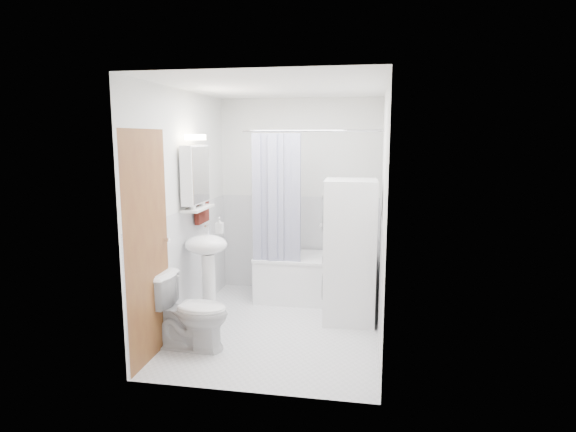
% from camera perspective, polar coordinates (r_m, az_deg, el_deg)
% --- Properties ---
extents(floor, '(2.60, 2.60, 0.00)m').
position_cam_1_polar(floor, '(5.08, -0.92, -13.03)').
color(floor, silver).
rests_on(floor, ground).
extents(room_walls, '(2.60, 2.60, 2.60)m').
position_cam_1_polar(room_walls, '(4.71, -0.97, 3.93)').
color(room_walls, silver).
rests_on(room_walls, ground).
extents(wainscot, '(1.98, 2.58, 2.58)m').
position_cam_1_polar(wainscot, '(5.16, -0.32, -5.62)').
color(wainscot, white).
rests_on(wainscot, ground).
extents(door, '(0.05, 2.00, 2.00)m').
position_cam_1_polar(door, '(4.55, -14.14, -2.75)').
color(door, brown).
rests_on(door, ground).
extents(bathtub, '(1.39, 0.66, 0.53)m').
position_cam_1_polar(bathtub, '(5.80, 3.15, -7.09)').
color(bathtub, white).
rests_on(bathtub, ground).
extents(tub_spout, '(0.04, 0.12, 0.04)m').
position_cam_1_polar(tub_spout, '(5.97, 5.49, -1.12)').
color(tub_spout, silver).
rests_on(tub_spout, room_walls).
extents(curtain_rod, '(1.57, 0.02, 0.02)m').
position_cam_1_polar(curtain_rod, '(5.30, 2.96, 10.07)').
color(curtain_rod, silver).
rests_on(curtain_rod, room_walls).
extents(shower_curtain, '(0.55, 0.02, 1.45)m').
position_cam_1_polar(shower_curtain, '(5.41, -1.41, 2.10)').
color(shower_curtain, '#15184B').
rests_on(shower_curtain, curtain_rod).
extents(sink, '(0.44, 0.37, 1.04)m').
position_cam_1_polar(sink, '(5.00, -9.59, -5.00)').
color(sink, white).
rests_on(sink, ground).
extents(medicine_cabinet, '(0.13, 0.50, 0.71)m').
position_cam_1_polar(medicine_cabinet, '(5.05, -10.92, 5.02)').
color(medicine_cabinet, white).
rests_on(medicine_cabinet, room_walls).
extents(shelf, '(0.18, 0.54, 0.02)m').
position_cam_1_polar(shelf, '(5.09, -10.63, 0.91)').
color(shelf, silver).
rests_on(shelf, room_walls).
extents(shower_caddy, '(0.22, 0.06, 0.02)m').
position_cam_1_polar(shower_caddy, '(5.91, 6.01, 1.70)').
color(shower_caddy, silver).
rests_on(shower_caddy, room_walls).
extents(towel, '(0.07, 0.33, 0.80)m').
position_cam_1_polar(towel, '(5.31, -10.24, 3.56)').
color(towel, '#51170F').
rests_on(towel, room_walls).
extents(washer_dryer, '(0.56, 0.55, 1.50)m').
position_cam_1_polar(washer_dryer, '(5.08, 7.30, -4.17)').
color(washer_dryer, white).
rests_on(washer_dryer, ground).
extents(toilet, '(0.73, 0.43, 0.70)m').
position_cam_1_polar(toilet, '(4.58, -11.42, -11.06)').
color(toilet, white).
rests_on(toilet, ground).
extents(soap_pump, '(0.08, 0.17, 0.08)m').
position_cam_1_polar(soap_pump, '(5.21, -8.12, -1.62)').
color(soap_pump, gray).
rests_on(soap_pump, sink).
extents(shelf_bottle, '(0.07, 0.18, 0.07)m').
position_cam_1_polar(shelf_bottle, '(4.94, -11.26, 1.21)').
color(shelf_bottle, gray).
rests_on(shelf_bottle, shelf).
extents(shelf_cup, '(0.10, 0.09, 0.10)m').
position_cam_1_polar(shelf_cup, '(5.19, -10.19, 1.79)').
color(shelf_cup, gray).
rests_on(shelf_cup, shelf).
extents(shampoo_a, '(0.13, 0.17, 0.13)m').
position_cam_1_polar(shampoo_a, '(5.91, 4.67, 2.46)').
color(shampoo_a, gray).
rests_on(shampoo_a, shower_caddy).
extents(shampoo_b, '(0.08, 0.21, 0.08)m').
position_cam_1_polar(shampoo_b, '(5.91, 5.83, 2.19)').
color(shampoo_b, '#272B9E').
rests_on(shampoo_b, shower_caddy).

